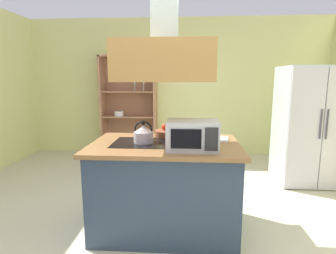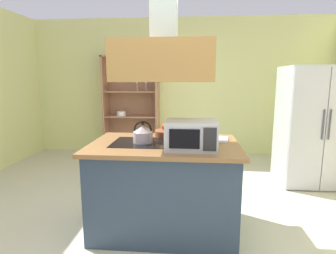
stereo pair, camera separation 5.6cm
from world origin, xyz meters
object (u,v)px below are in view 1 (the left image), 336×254
Objects in this scene: fruit_bowl at (167,133)px; dish_cabinet at (130,112)px; microwave at (192,135)px; cutting_board at (211,139)px; refrigerator at (311,126)px; kettle at (143,134)px.

dish_cabinet is at bearing 110.87° from fruit_bowl.
cutting_board is at bearing 62.83° from microwave.
dish_cabinet is at bearing 118.80° from cutting_board.
cutting_board is at bearing -61.20° from dish_cabinet.
dish_cabinet is at bearing 156.03° from refrigerator.
kettle is 0.72m from cutting_board.
kettle is (-2.23, -1.45, 0.14)m from refrigerator.
microwave reaches higher than kettle.
refrigerator is at bearing 32.98° from kettle.
kettle is 0.38m from fruit_bowl.
kettle is (0.72, -2.76, 0.12)m from dish_cabinet.
kettle is 0.52m from microwave.
refrigerator reaches higher than kettle.
dish_cabinet is (-2.96, 1.31, 0.02)m from refrigerator.
refrigerator is 3.71× the size of microwave.
cutting_board is (0.69, 0.20, -0.08)m from kettle.
kettle is at bearing 156.42° from microwave.
dish_cabinet is 2.86m from kettle.
fruit_bowl is (0.21, 0.31, -0.05)m from kettle.
microwave is at bearing -136.64° from refrigerator.
dish_cabinet reaches higher than kettle.
microwave is (-1.76, -1.66, 0.18)m from refrigerator.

